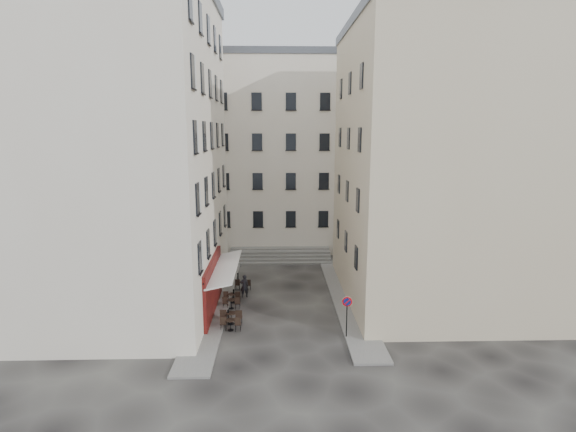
{
  "coord_description": "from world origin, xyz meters",
  "views": [
    {
      "loc": [
        -0.34,
        -26.42,
        11.56
      ],
      "look_at": [
        0.48,
        4.0,
        5.71
      ],
      "focal_mm": 28.0,
      "sensor_mm": 36.0,
      "label": 1
    }
  ],
  "objects_px": {
    "no_parking_sign": "(347,309)",
    "bistro_table_b": "(231,317)",
    "bistro_table_a": "(231,324)",
    "pedestrian": "(244,286)"
  },
  "relations": [
    {
      "from": "no_parking_sign",
      "to": "bistro_table_a",
      "type": "bearing_deg",
      "value": 177.11
    },
    {
      "from": "bistro_table_b",
      "to": "pedestrian",
      "type": "distance_m",
      "value": 4.55
    },
    {
      "from": "bistro_table_a",
      "to": "pedestrian",
      "type": "xyz_separation_m",
      "value": [
        0.44,
        5.38,
        0.37
      ]
    },
    {
      "from": "bistro_table_a",
      "to": "bistro_table_b",
      "type": "bearing_deg",
      "value": 93.03
    },
    {
      "from": "no_parking_sign",
      "to": "bistro_table_b",
      "type": "xyz_separation_m",
      "value": [
        -6.65,
        2.05,
        -1.27
      ]
    },
    {
      "from": "no_parking_sign",
      "to": "bistro_table_a",
      "type": "relative_size",
      "value": 2.02
    },
    {
      "from": "no_parking_sign",
      "to": "bistro_table_b",
      "type": "height_order",
      "value": "no_parking_sign"
    },
    {
      "from": "no_parking_sign",
      "to": "bistro_table_b",
      "type": "bearing_deg",
      "value": 170.05
    },
    {
      "from": "bistro_table_a",
      "to": "bistro_table_b",
      "type": "xyz_separation_m",
      "value": [
        -0.05,
        0.88,
        0.04
      ]
    },
    {
      "from": "bistro_table_a",
      "to": "pedestrian",
      "type": "relative_size",
      "value": 0.75
    }
  ]
}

